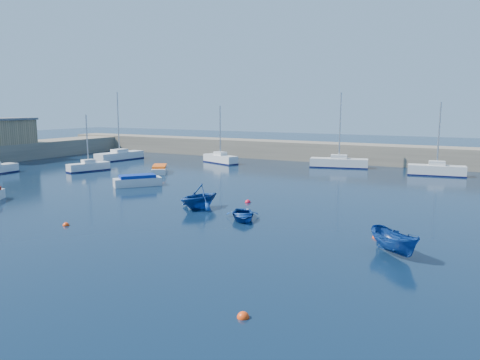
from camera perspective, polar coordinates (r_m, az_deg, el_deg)
The scene contains 17 objects.
ground at distance 27.96m, azimuth -18.56°, elevation -7.62°, with size 220.00×220.00×0.00m, color black.
back_wall at distance 67.38m, azimuth 11.29°, elevation 3.33°, with size 96.00×4.50×2.60m, color #756B59.
sailboat_3 at distance 59.20m, azimuth -17.99°, elevation 1.57°, with size 2.84×5.21×6.77m.
sailboat_4 at distance 70.29m, azimuth -14.47°, elevation 2.89°, with size 2.99×7.69×9.75m.
sailboat_5 at distance 64.33m, azimuth -2.41°, elevation 2.62°, with size 6.01×3.68×7.80m.
sailboat_6 at distance 61.01m, azimuth 11.96°, elevation 2.11°, with size 7.46×3.60×9.43m.
sailboat_7 at distance 57.15m, azimuth 22.84°, elevation 1.15°, with size 6.28×2.56×8.18m.
motorboat_1 at distance 46.97m, azimuth -12.39°, elevation -0.08°, with size 4.04×4.54×1.11m.
motorboat_2 at distance 55.71m, azimuth -9.78°, elevation 1.31°, with size 3.78×4.57×0.92m.
dinghy_center at distance 32.37m, azimuth 0.34°, elevation -4.27°, with size 2.32×3.24×0.67m, color navy.
dinghy_left at distance 35.89m, azimuth -5.00°, elevation -1.99°, with size 3.11×3.60×1.90m, color navy.
dinghy_right at distance 26.12m, azimuth 18.33°, elevation -7.23°, with size 1.32×3.51×1.36m, color navy.
buoy_0 at distance 32.92m, azimuth -20.44°, elevation -5.23°, with size 0.43×0.43×0.43m, color #FF400D.
buoy_1 at distance 38.09m, azimuth 0.96°, elevation -2.77°, with size 0.48×0.48×0.48m, color red.
buoy_2 at distance 29.22m, azimuth 16.20°, elevation -6.79°, with size 0.40×0.40×0.40m, color #FF400D.
buoy_3 at distance 39.32m, azimuth -4.05°, elevation -2.41°, with size 0.45×0.45×0.45m, color #FF400D.
buoy_5 at distance 18.10m, azimuth 0.39°, elevation -16.43°, with size 0.47×0.47×0.47m, color #FF400D.
Camera 1 is at (19.87, -18.06, 7.78)m, focal length 35.00 mm.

